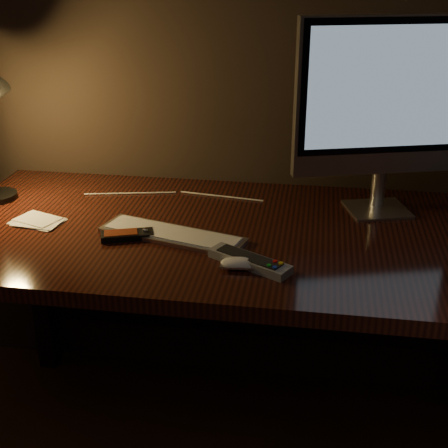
# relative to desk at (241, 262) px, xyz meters

# --- Properties ---
(desk) EXTENTS (1.60, 0.75, 0.75)m
(desk) POSITION_rel_desk_xyz_m (0.00, 0.00, 0.00)
(desk) COLOR #33120B
(desk) RESTS_ON ground
(monitor) EXTENTS (0.50, 0.19, 0.53)m
(monitor) POSITION_rel_desk_xyz_m (0.37, 0.12, 0.45)
(monitor) COLOR silver
(monitor) RESTS_ON desk
(keyboard) EXTENTS (0.40, 0.21, 0.01)m
(keyboard) POSITION_rel_desk_xyz_m (-0.16, -0.14, 0.14)
(keyboard) COLOR silver
(keyboard) RESTS_ON desk
(mouse) EXTENTS (0.10, 0.06, 0.02)m
(mouse) POSITION_rel_desk_xyz_m (0.03, -0.28, 0.14)
(mouse) COLOR white
(mouse) RESTS_ON desk
(media_remote) EXTENTS (0.14, 0.09, 0.02)m
(media_remote) POSITION_rel_desk_xyz_m (-0.28, -0.16, 0.14)
(media_remote) COLOR black
(media_remote) RESTS_ON desk
(tv_remote) EXTENTS (0.21, 0.15, 0.03)m
(tv_remote) POSITION_rel_desk_xyz_m (0.05, -0.26, 0.14)
(tv_remote) COLOR gray
(tv_remote) RESTS_ON desk
(papers) EXTENTS (0.16, 0.12, 0.01)m
(papers) POSITION_rel_desk_xyz_m (-0.55, -0.10, 0.13)
(papers) COLOR white
(papers) RESTS_ON desk
(cable) EXTENTS (0.54, 0.00, 0.00)m
(cable) POSITION_rel_desk_xyz_m (-0.22, 0.14, 0.13)
(cable) COLOR white
(cable) RESTS_ON desk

